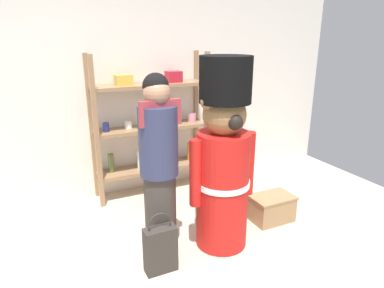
# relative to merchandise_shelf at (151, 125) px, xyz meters

# --- Properties ---
(back_wall) EXTENTS (6.40, 0.12, 2.60)m
(back_wall) POSITION_rel_merchandise_shelf_xyz_m (-0.51, 0.22, 0.45)
(back_wall) COLOR silver
(back_wall) RESTS_ON ground_plane
(merchandise_shelf) EXTENTS (1.38, 0.35, 1.68)m
(merchandise_shelf) POSITION_rel_merchandise_shelf_xyz_m (0.00, 0.00, 0.00)
(merchandise_shelf) COLOR #93704C
(merchandise_shelf) RESTS_ON ground_plane
(teddy_bear_guard) EXTENTS (0.64, 0.48, 1.71)m
(teddy_bear_guard) POSITION_rel_merchandise_shelf_xyz_m (0.19, -1.36, -0.02)
(teddy_bear_guard) COLOR red
(teddy_bear_guard) RESTS_ON ground_plane
(person_shopper) EXTENTS (0.34, 0.32, 1.59)m
(person_shopper) POSITION_rel_merchandise_shelf_xyz_m (-0.37, -1.27, -0.01)
(person_shopper) COLOR #38332D
(person_shopper) RESTS_ON ground_plane
(shopping_bag) EXTENTS (0.26, 0.12, 0.53)m
(shopping_bag) POSITION_rel_merchandise_shelf_xyz_m (-0.46, -1.49, -0.64)
(shopping_bag) COLOR #332D28
(shopping_bag) RESTS_ON ground_plane
(display_crate) EXTENTS (0.44, 0.30, 0.28)m
(display_crate) POSITION_rel_merchandise_shelf_xyz_m (0.87, -1.23, -0.71)
(display_crate) COLOR #9E7A51
(display_crate) RESTS_ON ground_plane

